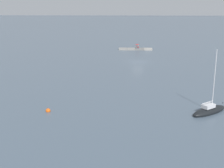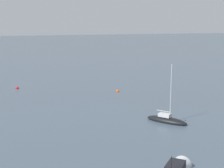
{
  "view_description": "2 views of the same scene",
  "coord_description": "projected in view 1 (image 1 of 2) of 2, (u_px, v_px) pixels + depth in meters",
  "views": [
    {
      "loc": [
        3.2,
        73.08,
        14.02
      ],
      "look_at": [
        4.9,
        32.13,
        3.0
      ],
      "focal_mm": 49.5,
      "sensor_mm": 36.0,
      "label": 1
    },
    {
      "loc": [
        -49.01,
        55.34,
        14.32
      ],
      "look_at": [
        6.13,
        38.59,
        3.07
      ],
      "focal_mm": 53.8,
      "sensor_mm": 36.0,
      "label": 2
    }
  ],
  "objects": [
    {
      "name": "person_seated_grey_right",
      "position": [
        136.0,
        47.0,
        91.53
      ],
      "size": [
        0.41,
        0.62,
        0.73
      ],
      "rotation": [
        0.0,
        0.0,
        -0.05
      ],
      "color": "#1E2333",
      "rests_on": "seawall_pier"
    },
    {
      "name": "umbrella_open_red",
      "position": [
        137.0,
        44.0,
        91.3
      ],
      "size": [
        1.14,
        1.14,
        1.25
      ],
      "color": "black",
      "rests_on": "seawall_pier"
    },
    {
      "name": "seawall_pier",
      "position": [
        135.0,
        49.0,
        91.68
      ],
      "size": [
        9.87,
        1.66,
        0.56
      ],
      "color": "gray",
      "rests_on": "ground_plane"
    },
    {
      "name": "ground_plane",
      "position": [
        138.0,
        62.0,
        74.03
      ],
      "size": [
        500.0,
        500.0,
        0.0
      ],
      "primitive_type": "plane",
      "color": "#475666"
    },
    {
      "name": "person_seated_maroon_left",
      "position": [
        138.0,
        47.0,
        91.35
      ],
      "size": [
        0.41,
        0.62,
        0.73
      ],
      "rotation": [
        0.0,
        0.0,
        -0.05
      ],
      "color": "#1E2333",
      "rests_on": "seawall_pier"
    },
    {
      "name": "mooring_buoy_near",
      "position": [
        48.0,
        111.0,
        40.49
      ],
      "size": [
        0.64,
        0.64,
        0.64
      ],
      "color": "#EA5914",
      "rests_on": "ground_plane"
    },
    {
      "name": "sailboat_black_outer",
      "position": [
        209.0,
        110.0,
        40.06
      ],
      "size": [
        5.85,
        5.12,
        8.55
      ],
      "rotation": [
        0.0,
        0.0,
        2.24
      ],
      "color": "black",
      "rests_on": "ground_plane"
    }
  ]
}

